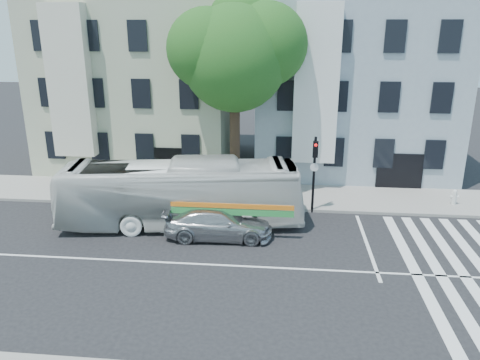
# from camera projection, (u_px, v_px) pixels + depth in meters

# --- Properties ---
(ground) EXTENTS (120.00, 120.00, 0.00)m
(ground) POSITION_uv_depth(u_px,v_px,m) (212.00, 265.00, 18.79)
(ground) COLOR black
(ground) RESTS_ON ground
(sidewalk_far) EXTENTS (80.00, 4.00, 0.15)m
(sidewalk_far) POSITION_uv_depth(u_px,v_px,m) (234.00, 195.00, 26.32)
(sidewalk_far) COLOR gray
(sidewalk_far) RESTS_ON ground
(building_left) EXTENTS (12.00, 10.00, 11.00)m
(building_left) POSITION_uv_depth(u_px,v_px,m) (143.00, 82.00, 31.88)
(building_left) COLOR #ACAE92
(building_left) RESTS_ON ground
(building_right) EXTENTS (12.00, 10.00, 11.00)m
(building_right) POSITION_uv_depth(u_px,v_px,m) (352.00, 84.00, 30.57)
(building_right) COLOR #8B97A5
(building_right) RESTS_ON ground
(street_tree) EXTENTS (7.30, 5.90, 11.10)m
(street_tree) POSITION_uv_depth(u_px,v_px,m) (236.00, 52.00, 24.57)
(street_tree) COLOR #2D2116
(street_tree) RESTS_ON ground
(bus) EXTENTS (4.26, 11.70, 3.19)m
(bus) POSITION_uv_depth(u_px,v_px,m) (181.00, 194.00, 22.09)
(bus) COLOR silver
(bus) RESTS_ON ground
(sedan) EXTENTS (2.18, 4.92, 1.41)m
(sedan) POSITION_uv_depth(u_px,v_px,m) (218.00, 223.00, 21.03)
(sedan) COLOR #ABADB2
(sedan) RESTS_ON ground
(hedge) EXTENTS (8.28, 3.69, 0.70)m
(hedge) POSITION_uv_depth(u_px,v_px,m) (148.00, 195.00, 24.99)
(hedge) COLOR #316420
(hedge) RESTS_ON sidewalk_far
(traffic_signal) EXTENTS (0.42, 0.52, 3.97)m
(traffic_signal) POSITION_uv_depth(u_px,v_px,m) (314.00, 165.00, 23.19)
(traffic_signal) COLOR black
(traffic_signal) RESTS_ON ground
(fire_hydrant) EXTENTS (0.44, 0.26, 0.81)m
(fire_hydrant) POSITION_uv_depth(u_px,v_px,m) (454.00, 197.00, 24.64)
(fire_hydrant) COLOR silver
(fire_hydrant) RESTS_ON sidewalk_far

